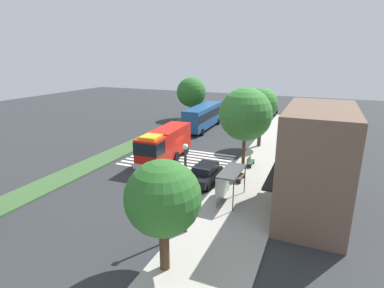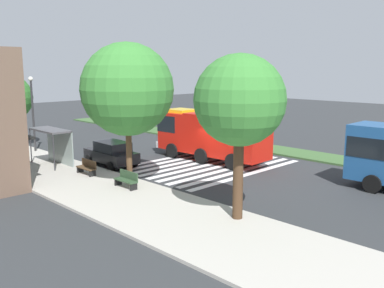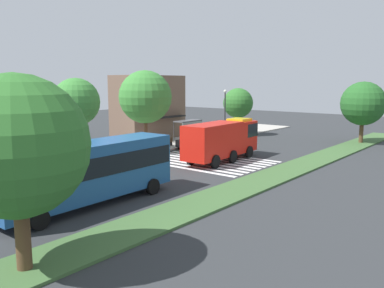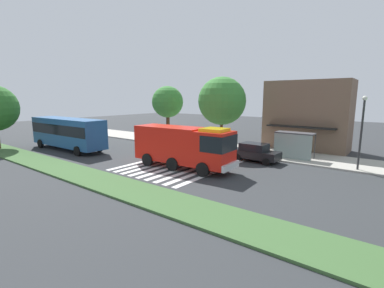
{
  "view_description": "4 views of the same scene",
  "coord_description": "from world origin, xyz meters",
  "px_view_note": "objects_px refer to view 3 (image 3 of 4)",
  "views": [
    {
      "loc": [
        28.52,
        13.83,
        11.01
      ],
      "look_at": [
        -0.32,
        1.37,
        1.78
      ],
      "focal_mm": 28.41,
      "sensor_mm": 36.0,
      "label": 1
    },
    {
      "loc": [
        -19.13,
        20.96,
        6.67
      ],
      "look_at": [
        0.21,
        1.81,
        1.73
      ],
      "focal_mm": 39.34,
      "sensor_mm": 36.0,
      "label": 2
    },
    {
      "loc": [
        -27.76,
        -21.24,
        6.96
      ],
      "look_at": [
        0.26,
        1.52,
        1.38
      ],
      "focal_mm": 37.7,
      "sensor_mm": 36.0,
      "label": 3
    },
    {
      "loc": [
        15.35,
        -18.34,
        5.88
      ],
      "look_at": [
        0.67,
        0.84,
        1.74
      ],
      "focal_mm": 25.43,
      "sensor_mm": 36.0,
      "label": 4
    }
  ],
  "objects_px": {
    "transit_bus": "(88,169)",
    "sidewalk_tree_center": "(238,103)",
    "bench_near_shelter": "(167,142)",
    "sidewalk_tree_west": "(145,97)",
    "median_tree_far_west": "(17,147)",
    "parked_car_mid": "(195,140)",
    "bench_west_of_shelter": "(138,147)",
    "sidewalk_tree_far_west": "(76,102)",
    "fire_truck": "(223,138)",
    "bus_stop_shelter": "(190,127)",
    "street_lamp": "(225,109)",
    "median_tree_west": "(363,104)"
  },
  "relations": [
    {
      "from": "bench_west_of_shelter",
      "to": "sidewalk_tree_far_west",
      "type": "distance_m",
      "value": 8.77
    },
    {
      "from": "bench_near_shelter",
      "to": "sidewalk_tree_west",
      "type": "xyz_separation_m",
      "value": [
        -3.61,
        -0.6,
        4.91
      ]
    },
    {
      "from": "transit_bus",
      "to": "median_tree_far_west",
      "type": "xyz_separation_m",
      "value": [
        -6.51,
        -4.86,
        2.58
      ]
    },
    {
      "from": "transit_bus",
      "to": "bench_west_of_shelter",
      "type": "distance_m",
      "value": 17.27
    },
    {
      "from": "street_lamp",
      "to": "median_tree_far_west",
      "type": "relative_size",
      "value": 0.82
    },
    {
      "from": "fire_truck",
      "to": "parked_car_mid",
      "type": "distance_m",
      "value": 7.06
    },
    {
      "from": "sidewalk_tree_west",
      "to": "sidewalk_tree_far_west",
      "type": "bearing_deg",
      "value": -180.0
    },
    {
      "from": "bench_west_of_shelter",
      "to": "bench_near_shelter",
      "type": "bearing_deg",
      "value": 0.0
    },
    {
      "from": "median_tree_far_west",
      "to": "bus_stop_shelter",
      "type": "bearing_deg",
      "value": 28.42
    },
    {
      "from": "fire_truck",
      "to": "transit_bus",
      "type": "relative_size",
      "value": 0.82
    },
    {
      "from": "transit_bus",
      "to": "bench_near_shelter",
      "type": "height_order",
      "value": "transit_bus"
    },
    {
      "from": "bench_near_shelter",
      "to": "sidewalk_tree_far_west",
      "type": "bearing_deg",
      "value": -177.04
    },
    {
      "from": "sidewalk_tree_west",
      "to": "sidewalk_tree_center",
      "type": "xyz_separation_m",
      "value": [
        16.66,
        -0.0,
        -1.29
      ]
    },
    {
      "from": "sidewalk_tree_center",
      "to": "median_tree_west",
      "type": "height_order",
      "value": "median_tree_west"
    },
    {
      "from": "transit_bus",
      "to": "sidewalk_tree_far_west",
      "type": "height_order",
      "value": "sidewalk_tree_far_west"
    },
    {
      "from": "median_tree_far_west",
      "to": "median_tree_west",
      "type": "bearing_deg",
      "value": 0.0
    },
    {
      "from": "bench_near_shelter",
      "to": "street_lamp",
      "type": "bearing_deg",
      "value": -5.99
    },
    {
      "from": "bench_west_of_shelter",
      "to": "sidewalk_tree_west",
      "type": "bearing_deg",
      "value": -48.27
    },
    {
      "from": "street_lamp",
      "to": "median_tree_west",
      "type": "height_order",
      "value": "median_tree_west"
    },
    {
      "from": "bus_stop_shelter",
      "to": "median_tree_west",
      "type": "bearing_deg",
      "value": -52.23
    },
    {
      "from": "median_tree_far_west",
      "to": "parked_car_mid",
      "type": "bearing_deg",
      "value": 25.9
    },
    {
      "from": "sidewalk_tree_far_west",
      "to": "sidewalk_tree_center",
      "type": "relative_size",
      "value": 1.19
    },
    {
      "from": "fire_truck",
      "to": "sidewalk_tree_far_west",
      "type": "xyz_separation_m",
      "value": [
        -9.43,
        8.21,
        3.3
      ]
    },
    {
      "from": "transit_bus",
      "to": "median_tree_far_west",
      "type": "bearing_deg",
      "value": 35.48
    },
    {
      "from": "bench_near_shelter",
      "to": "median_tree_west",
      "type": "bearing_deg",
      "value": -43.96
    },
    {
      "from": "parked_car_mid",
      "to": "median_tree_west",
      "type": "relative_size",
      "value": 0.63
    },
    {
      "from": "street_lamp",
      "to": "median_tree_far_west",
      "type": "xyz_separation_m",
      "value": [
        -33.81,
        -14.31,
        1.08
      ]
    },
    {
      "from": "median_tree_west",
      "to": "sidewalk_tree_west",
      "type": "bearing_deg",
      "value": 142.96
    },
    {
      "from": "street_lamp",
      "to": "transit_bus",
      "type": "bearing_deg",
      "value": -160.9
    },
    {
      "from": "bench_near_shelter",
      "to": "bench_west_of_shelter",
      "type": "relative_size",
      "value": 1.0
    },
    {
      "from": "fire_truck",
      "to": "sidewalk_tree_west",
      "type": "distance_m",
      "value": 9.05
    },
    {
      "from": "transit_bus",
      "to": "median_tree_west",
      "type": "distance_m",
      "value": 34.12
    },
    {
      "from": "median_tree_west",
      "to": "bench_near_shelter",
      "type": "bearing_deg",
      "value": 136.04
    },
    {
      "from": "transit_bus",
      "to": "sidewalk_tree_west",
      "type": "height_order",
      "value": "sidewalk_tree_west"
    },
    {
      "from": "sidewalk_tree_center",
      "to": "transit_bus",
      "type": "bearing_deg",
      "value": -162.29
    },
    {
      "from": "bench_near_shelter",
      "to": "sidewalk_tree_west",
      "type": "bearing_deg",
      "value": -170.63
    },
    {
      "from": "parked_car_mid",
      "to": "street_lamp",
      "type": "distance_m",
      "value": 8.7
    },
    {
      "from": "sidewalk_tree_west",
      "to": "sidewalk_tree_center",
      "type": "bearing_deg",
      "value": -0.0
    },
    {
      "from": "transit_bus",
      "to": "sidewalk_tree_center",
      "type": "relative_size",
      "value": 1.85
    },
    {
      "from": "parked_car_mid",
      "to": "sidewalk_tree_west",
      "type": "bearing_deg",
      "value": 158.34
    },
    {
      "from": "street_lamp",
      "to": "sidewalk_tree_west",
      "type": "bearing_deg",
      "value": 178.25
    },
    {
      "from": "fire_truck",
      "to": "median_tree_west",
      "type": "distance_m",
      "value": 19.28
    },
    {
      "from": "bus_stop_shelter",
      "to": "sidewalk_tree_west",
      "type": "xyz_separation_m",
      "value": [
        -7.61,
        -0.62,
        3.61
      ]
    },
    {
      "from": "fire_truck",
      "to": "bench_near_shelter",
      "type": "distance_m",
      "value": 9.16
    },
    {
      "from": "bus_stop_shelter",
      "to": "bench_near_shelter",
      "type": "relative_size",
      "value": 2.19
    },
    {
      "from": "bench_near_shelter",
      "to": "sidewalk_tree_center",
      "type": "relative_size",
      "value": 0.27
    },
    {
      "from": "bench_west_of_shelter",
      "to": "street_lamp",
      "type": "height_order",
      "value": "street_lamp"
    },
    {
      "from": "bench_near_shelter",
      "to": "median_tree_west",
      "type": "distance_m",
      "value": 22.4
    },
    {
      "from": "street_lamp",
      "to": "sidewalk_tree_center",
      "type": "xyz_separation_m",
      "value": [
        3.55,
        0.4,
        0.58
      ]
    },
    {
      "from": "parked_car_mid",
      "to": "median_tree_far_west",
      "type": "relative_size",
      "value": 0.61
    }
  ]
}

